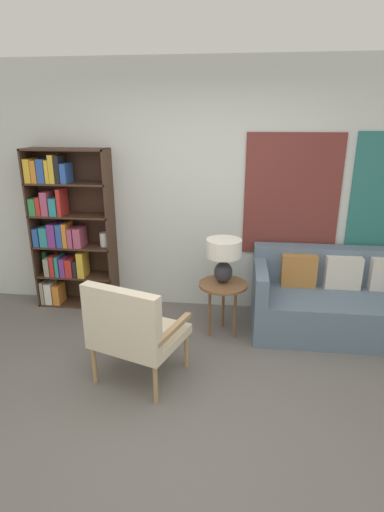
{
  "coord_description": "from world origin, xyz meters",
  "views": [
    {
      "loc": [
        0.34,
        -2.31,
        2.1
      ],
      "look_at": [
        -0.07,
        1.14,
        0.9
      ],
      "focal_mm": 28.0,
      "sensor_mm": 36.0,
      "label": 1
    }
  ],
  "objects_px": {
    "side_table": "(223,290)",
    "table_lamp": "(224,254)",
    "armchair": "(132,328)",
    "bookshelf": "(64,229)",
    "couch": "(343,301)"
  },
  "relations": [
    {
      "from": "side_table",
      "to": "table_lamp",
      "type": "distance_m",
      "value": 0.36
    },
    {
      "from": "side_table",
      "to": "table_lamp",
      "type": "xyz_separation_m",
      "value": [
        -0.0,
        0.04,
        0.36
      ]
    },
    {
      "from": "armchair",
      "to": "side_table",
      "type": "bearing_deg",
      "value": 52.47
    },
    {
      "from": "side_table",
      "to": "table_lamp",
      "type": "height_order",
      "value": "table_lamp"
    },
    {
      "from": "bookshelf",
      "to": "table_lamp",
      "type": "distance_m",
      "value": 1.88
    },
    {
      "from": "couch",
      "to": "bookshelf",
      "type": "bearing_deg",
      "value": 175.11
    },
    {
      "from": "side_table",
      "to": "table_lamp",
      "type": "bearing_deg",
      "value": 97.92
    },
    {
      "from": "bookshelf",
      "to": "side_table",
      "type": "height_order",
      "value": "bookshelf"
    },
    {
      "from": "table_lamp",
      "to": "side_table",
      "type": "bearing_deg",
      "value": -82.08
    },
    {
      "from": "couch",
      "to": "table_lamp",
      "type": "xyz_separation_m",
      "value": [
        -1.23,
        -0.2,
        0.53
      ]
    },
    {
      "from": "couch",
      "to": "armchair",
      "type": "bearing_deg",
      "value": -149.39
    },
    {
      "from": "couch",
      "to": "table_lamp",
      "type": "height_order",
      "value": "table_lamp"
    },
    {
      "from": "side_table",
      "to": "armchair",
      "type": "bearing_deg",
      "value": -127.53
    },
    {
      "from": "bookshelf",
      "to": "armchair",
      "type": "xyz_separation_m",
      "value": [
        1.13,
        -1.4,
        -0.41
      ]
    },
    {
      "from": "armchair",
      "to": "side_table",
      "type": "distance_m",
      "value": 1.14
    }
  ]
}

